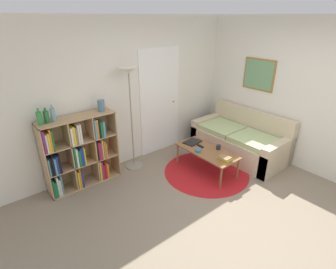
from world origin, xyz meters
name	(u,v)px	position (x,y,z in m)	size (l,w,h in m)	color
ground_plane	(229,215)	(0.00, 0.00, 0.00)	(14.00, 14.00, 0.00)	gray
wall_back	(139,93)	(0.02, 2.26, 1.29)	(7.02, 0.11, 2.60)	silver
wall_right	(257,87)	(2.04, 1.12, 1.30)	(0.08, 5.23, 2.60)	silver
rug	(206,172)	(0.56, 0.97, 0.00)	(1.51, 1.51, 0.01)	#B2191E
bookshelf	(79,152)	(-1.29, 2.04, 0.58)	(1.16, 0.34, 1.18)	tan
floor_lamp	(130,88)	(-0.33, 1.98, 1.48)	(0.32, 0.32, 1.82)	gray
couch	(241,140)	(1.61, 1.05, 0.29)	(0.90, 1.82, 0.87)	#CCB793
coffee_table	(207,152)	(0.61, 1.04, 0.37)	(0.52, 1.14, 0.40)	brown
laptop	(192,142)	(0.63, 1.43, 0.41)	(0.34, 0.27, 0.02)	black
bowl	(198,151)	(0.45, 1.10, 0.43)	(0.10, 0.10, 0.04)	teal
book_stack_on_table	(225,159)	(0.56, 0.59, 0.44)	(0.16, 0.20, 0.08)	gold
cup	(218,147)	(0.79, 0.93, 0.45)	(0.08, 0.08, 0.09)	#28282D
remote	(200,146)	(0.63, 1.21, 0.41)	(0.04, 0.14, 0.02)	black
bottle_left	(40,118)	(-1.75, 2.04, 1.28)	(0.08, 0.08, 0.24)	#2D8438
bottle_middle	(46,117)	(-1.66, 2.07, 1.27)	(0.08, 0.08, 0.22)	#236633
bottle_right	(53,114)	(-1.56, 2.07, 1.28)	(0.07, 0.07, 0.25)	#6B93A3
vase_on_shelf	(101,106)	(-0.83, 2.04, 1.27)	(0.11, 0.11, 0.18)	slate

